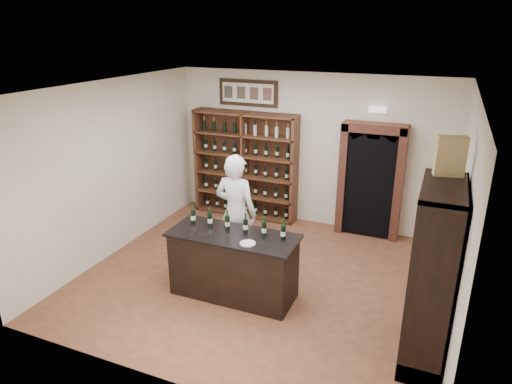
# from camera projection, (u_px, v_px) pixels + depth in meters

# --- Properties ---
(floor) EXTENTS (5.50, 5.50, 0.00)m
(floor) POSITION_uv_depth(u_px,v_px,m) (261.00, 278.00, 7.32)
(floor) COLOR brown
(floor) RESTS_ON ground
(ceiling) EXTENTS (5.50, 5.50, 0.00)m
(ceiling) POSITION_uv_depth(u_px,v_px,m) (262.00, 88.00, 6.28)
(ceiling) COLOR white
(ceiling) RESTS_ON wall_back
(wall_back) EXTENTS (5.50, 0.04, 3.00)m
(wall_back) POSITION_uv_depth(u_px,v_px,m) (309.00, 150.00, 8.96)
(wall_back) COLOR silver
(wall_back) RESTS_ON ground
(wall_left) EXTENTS (0.04, 5.00, 3.00)m
(wall_left) POSITION_uv_depth(u_px,v_px,m) (113.00, 169.00, 7.80)
(wall_left) COLOR silver
(wall_left) RESTS_ON ground
(wall_right) EXTENTS (0.04, 5.00, 3.00)m
(wall_right) POSITION_uv_depth(u_px,v_px,m) (462.00, 219.00, 5.80)
(wall_right) COLOR silver
(wall_right) RESTS_ON ground
(wine_shelf) EXTENTS (2.20, 0.38, 2.20)m
(wine_shelf) POSITION_uv_depth(u_px,v_px,m) (246.00, 165.00, 9.43)
(wine_shelf) COLOR #592F1E
(wine_shelf) RESTS_ON ground
(framed_picture) EXTENTS (1.25, 0.04, 0.52)m
(framed_picture) POSITION_uv_depth(u_px,v_px,m) (248.00, 93.00, 9.05)
(framed_picture) COLOR black
(framed_picture) RESTS_ON wall_back
(arched_doorway) EXTENTS (1.17, 0.35, 2.17)m
(arched_doorway) POSITION_uv_depth(u_px,v_px,m) (371.00, 178.00, 8.48)
(arched_doorway) COLOR black
(arched_doorway) RESTS_ON ground
(emergency_light) EXTENTS (0.30, 0.10, 0.10)m
(emergency_light) POSITION_uv_depth(u_px,v_px,m) (378.00, 109.00, 8.13)
(emergency_light) COLOR white
(emergency_light) RESTS_ON wall_back
(tasting_counter) EXTENTS (1.88, 0.78, 1.00)m
(tasting_counter) POSITION_uv_depth(u_px,v_px,m) (233.00, 265.00, 6.70)
(tasting_counter) COLOR black
(tasting_counter) RESTS_ON ground
(counter_bottle_0) EXTENTS (0.07, 0.07, 0.30)m
(counter_bottle_0) POSITION_uv_depth(u_px,v_px,m) (193.00, 216.00, 6.86)
(counter_bottle_0) COLOR black
(counter_bottle_0) RESTS_ON tasting_counter
(counter_bottle_1) EXTENTS (0.07, 0.07, 0.30)m
(counter_bottle_1) POSITION_uv_depth(u_px,v_px,m) (210.00, 219.00, 6.75)
(counter_bottle_1) COLOR black
(counter_bottle_1) RESTS_ON tasting_counter
(counter_bottle_2) EXTENTS (0.07, 0.07, 0.30)m
(counter_bottle_2) POSITION_uv_depth(u_px,v_px,m) (227.00, 223.00, 6.65)
(counter_bottle_2) COLOR black
(counter_bottle_2) RESTS_ON tasting_counter
(counter_bottle_3) EXTENTS (0.07, 0.07, 0.30)m
(counter_bottle_3) POSITION_uv_depth(u_px,v_px,m) (245.00, 226.00, 6.54)
(counter_bottle_3) COLOR black
(counter_bottle_3) RESTS_ON tasting_counter
(counter_bottle_4) EXTENTS (0.07, 0.07, 0.30)m
(counter_bottle_4) POSITION_uv_depth(u_px,v_px,m) (264.00, 229.00, 6.44)
(counter_bottle_4) COLOR black
(counter_bottle_4) RESTS_ON tasting_counter
(counter_bottle_5) EXTENTS (0.07, 0.07, 0.30)m
(counter_bottle_5) POSITION_uv_depth(u_px,v_px,m) (283.00, 232.00, 6.33)
(counter_bottle_5) COLOR black
(counter_bottle_5) RESTS_ON tasting_counter
(side_cabinet) EXTENTS (0.48, 1.20, 2.20)m
(side_cabinet) POSITION_uv_depth(u_px,v_px,m) (431.00, 302.00, 5.36)
(side_cabinet) COLOR black
(side_cabinet) RESTS_ON ground
(shopkeeper) EXTENTS (0.73, 0.50, 1.95)m
(shopkeeper) POSITION_uv_depth(u_px,v_px,m) (236.00, 213.00, 7.33)
(shopkeeper) COLOR white
(shopkeeper) RESTS_ON ground
(plate) EXTENTS (0.22, 0.22, 0.02)m
(plate) POSITION_uv_depth(u_px,v_px,m) (248.00, 243.00, 6.23)
(plate) COLOR beige
(plate) RESTS_ON tasting_counter
(wine_crate) EXTENTS (0.35, 0.20, 0.46)m
(wine_crate) POSITION_uv_depth(u_px,v_px,m) (450.00, 156.00, 5.12)
(wine_crate) COLOR tan
(wine_crate) RESTS_ON side_cabinet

